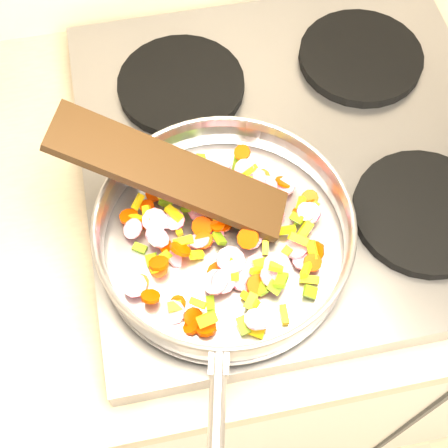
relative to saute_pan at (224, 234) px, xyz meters
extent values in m
cube|color=#939399|center=(0.13, 0.14, -0.07)|extent=(0.60, 0.60, 0.04)
cylinder|color=black|center=(-0.01, 0.00, -0.04)|extent=(0.19, 0.19, 0.02)
cylinder|color=black|center=(0.27, 0.00, -0.04)|extent=(0.19, 0.19, 0.02)
cylinder|color=black|center=(-0.01, 0.28, -0.04)|extent=(0.19, 0.19, 0.02)
cylinder|color=black|center=(0.27, 0.28, -0.04)|extent=(0.19, 0.19, 0.02)
cylinder|color=#9E9EA5|center=(0.00, 0.00, -0.03)|extent=(0.32, 0.32, 0.01)
torus|color=#9E9EA5|center=(0.00, 0.00, 0.00)|extent=(0.36, 0.36, 0.05)
torus|color=#9E9EA5|center=(0.00, 0.00, 0.02)|extent=(0.32, 0.32, 0.01)
cylinder|color=#9E9EA5|center=(-0.06, -0.24, 0.02)|extent=(0.06, 0.19, 0.02)
cube|color=#9E9EA5|center=(-0.04, -0.16, 0.01)|extent=(0.03, 0.03, 0.02)
cube|color=yellow|center=(0.05, 0.09, 0.00)|extent=(0.03, 0.02, 0.02)
cylinder|color=#DB3400|center=(-0.02, 0.02, -0.01)|extent=(0.03, 0.03, 0.02)
cube|color=#5B8C10|center=(-0.05, 0.10, -0.01)|extent=(0.02, 0.02, 0.02)
cube|color=yellow|center=(-0.04, -0.01, -0.02)|extent=(0.02, 0.01, 0.02)
cube|color=#5B8C10|center=(0.06, 0.07, -0.02)|extent=(0.02, 0.02, 0.01)
cylinder|color=#DB3400|center=(-0.05, 0.09, -0.02)|extent=(0.03, 0.03, 0.02)
cylinder|color=#E4165A|center=(0.11, 0.01, 0.00)|extent=(0.03, 0.03, 0.02)
cube|color=#5B8C10|center=(-0.03, 0.07, -0.01)|extent=(0.02, 0.03, 0.02)
cylinder|color=#E4165A|center=(-0.11, 0.04, -0.01)|extent=(0.03, 0.04, 0.02)
cylinder|color=#DB3400|center=(0.03, 0.05, -0.02)|extent=(0.03, 0.03, 0.02)
cylinder|color=#E4165A|center=(-0.08, 0.02, -0.01)|extent=(0.04, 0.05, 0.03)
cube|color=#5B8C10|center=(0.01, 0.11, -0.02)|extent=(0.02, 0.02, 0.02)
cylinder|color=#DB3400|center=(0.10, 0.02, -0.01)|extent=(0.03, 0.03, 0.02)
cylinder|color=#E4165A|center=(0.05, -0.06, -0.01)|extent=(0.03, 0.04, 0.03)
cylinder|color=#DB3400|center=(0.09, 0.07, -0.01)|extent=(0.03, 0.03, 0.02)
cylinder|color=#E4165A|center=(0.00, -0.03, -0.01)|extent=(0.05, 0.05, 0.01)
cube|color=yellow|center=(0.08, 0.00, -0.01)|extent=(0.02, 0.02, 0.02)
cube|color=#5B8C10|center=(-0.02, 0.12, -0.01)|extent=(0.02, 0.02, 0.01)
cube|color=#5B8C10|center=(-0.09, -0.01, -0.02)|extent=(0.02, 0.02, 0.02)
cube|color=yellow|center=(-0.01, 0.06, -0.02)|extent=(0.02, 0.03, 0.01)
cylinder|color=#E4165A|center=(-0.06, 0.04, -0.01)|extent=(0.04, 0.04, 0.01)
cube|color=#5B8C10|center=(-0.06, 0.07, -0.01)|extent=(0.02, 0.02, 0.01)
cube|color=yellow|center=(-0.06, 0.07, -0.01)|extent=(0.02, 0.01, 0.02)
cube|color=yellow|center=(0.05, -0.02, -0.02)|extent=(0.01, 0.02, 0.01)
cylinder|color=#DB3400|center=(0.03, 0.06, -0.01)|extent=(0.03, 0.03, 0.01)
cylinder|color=#E4165A|center=(0.09, 0.06, -0.01)|extent=(0.03, 0.03, 0.02)
cylinder|color=#DB3400|center=(0.00, 0.03, -0.02)|extent=(0.03, 0.03, 0.01)
cube|color=#5B8C10|center=(-0.11, 0.01, -0.02)|extent=(0.02, 0.02, 0.01)
cube|color=#5B8C10|center=(0.04, 0.11, -0.02)|extent=(0.02, 0.02, 0.01)
cube|color=#5B8C10|center=(0.04, -0.04, -0.02)|extent=(0.02, 0.01, 0.02)
cylinder|color=#E4165A|center=(-0.02, -0.06, -0.01)|extent=(0.04, 0.05, 0.02)
cylinder|color=#DB3400|center=(-0.06, -0.01, -0.01)|extent=(0.03, 0.03, 0.03)
cube|color=yellow|center=(-0.10, 0.08, -0.01)|extent=(0.02, 0.02, 0.02)
cylinder|color=#DB3400|center=(-0.03, 0.11, 0.00)|extent=(0.03, 0.03, 0.02)
cylinder|color=#E4165A|center=(-0.01, -0.06, -0.01)|extent=(0.04, 0.03, 0.03)
cube|color=#5B8C10|center=(0.01, -0.09, -0.01)|extent=(0.02, 0.02, 0.01)
cylinder|color=#DB3400|center=(0.03, -0.01, 0.00)|extent=(0.04, 0.04, 0.02)
cylinder|color=#DB3400|center=(0.12, 0.04, -0.02)|extent=(0.03, 0.02, 0.01)
cylinder|color=#E4165A|center=(-0.06, -0.01, -0.02)|extent=(0.03, 0.04, 0.03)
cube|color=#5B8C10|center=(0.05, -0.08, -0.01)|extent=(0.02, 0.02, 0.02)
cube|color=#5B8C10|center=(0.09, -0.09, -0.02)|extent=(0.02, 0.02, 0.01)
cube|color=yellow|center=(-0.09, -0.02, -0.02)|extent=(0.01, 0.02, 0.01)
cube|color=#5B8C10|center=(0.03, -0.07, -0.02)|extent=(0.02, 0.02, 0.01)
cylinder|color=#DB3400|center=(-0.04, -0.11, -0.02)|extent=(0.04, 0.03, 0.02)
cylinder|color=#E4165A|center=(-0.08, -0.08, -0.02)|extent=(0.04, 0.04, 0.02)
cylinder|color=#DB3400|center=(-0.06, -0.09, -0.02)|extent=(0.03, 0.02, 0.02)
cube|color=yellow|center=(0.00, 0.02, 0.00)|extent=(0.02, 0.02, 0.01)
cylinder|color=#DB3400|center=(-0.09, -0.02, -0.02)|extent=(0.03, 0.03, 0.01)
cylinder|color=#DB3400|center=(-0.10, -0.06, -0.01)|extent=(0.03, 0.03, 0.02)
cylinder|color=#E4165A|center=(0.03, -0.04, -0.02)|extent=(0.03, 0.03, 0.02)
cylinder|color=#E4165A|center=(0.07, 0.06, -0.01)|extent=(0.03, 0.04, 0.03)
cube|color=#5B8C10|center=(0.06, 0.00, -0.01)|extent=(0.02, 0.02, 0.01)
cylinder|color=#E4165A|center=(-0.02, 0.05, -0.01)|extent=(0.04, 0.04, 0.02)
cube|color=yellow|center=(-0.05, -0.08, -0.01)|extent=(0.02, 0.02, 0.01)
cylinder|color=#E4165A|center=(-0.08, 0.04, -0.01)|extent=(0.04, 0.04, 0.02)
cylinder|color=#DB3400|center=(-0.01, 0.03, -0.01)|extent=(0.03, 0.03, 0.02)
cube|color=yellow|center=(0.09, -0.07, -0.02)|extent=(0.03, 0.02, 0.01)
cube|color=#5B8C10|center=(0.07, 0.07, -0.02)|extent=(0.02, 0.03, 0.02)
cube|color=#5B8C10|center=(-0.03, 0.06, -0.02)|extent=(0.03, 0.02, 0.02)
cube|color=#5B8C10|center=(0.03, 0.07, -0.01)|extent=(0.03, 0.03, 0.01)
cylinder|color=#DB3400|center=(0.01, 0.08, -0.02)|extent=(0.02, 0.02, 0.01)
cylinder|color=#DB3400|center=(0.01, 0.07, -0.01)|extent=(0.03, 0.03, 0.02)
cube|color=yellow|center=(0.12, 0.02, -0.01)|extent=(0.02, 0.02, 0.01)
cylinder|color=#DB3400|center=(-0.08, -0.02, -0.01)|extent=(0.04, 0.03, 0.02)
cube|color=#5B8C10|center=(-0.03, 0.12, -0.02)|extent=(0.02, 0.02, 0.02)
cube|color=yellow|center=(0.09, -0.06, -0.01)|extent=(0.02, 0.02, 0.02)
cylinder|color=#DB3400|center=(0.04, 0.04, -0.02)|extent=(0.03, 0.03, 0.01)
cube|color=#5B8C10|center=(0.10, -0.04, -0.01)|extent=(0.01, 0.03, 0.02)
cylinder|color=#DB3400|center=(0.12, 0.04, -0.02)|extent=(0.03, 0.03, 0.02)
cylinder|color=#E4165A|center=(-0.05, 0.09, -0.01)|extent=(0.04, 0.05, 0.03)
cube|color=yellow|center=(0.00, -0.04, -0.01)|extent=(0.02, 0.02, 0.02)
cube|color=#5B8C10|center=(-0.07, -0.08, -0.02)|extent=(0.02, 0.01, 0.01)
cylinder|color=#E4165A|center=(0.08, -0.03, -0.02)|extent=(0.04, 0.04, 0.02)
cylinder|color=#DB3400|center=(0.06, 0.03, -0.02)|extent=(0.04, 0.04, 0.02)
cube|color=#5B8C10|center=(-0.02, 0.12, -0.02)|extent=(0.02, 0.02, 0.01)
cylinder|color=#E4165A|center=(0.06, 0.07, -0.01)|extent=(0.04, 0.04, 0.03)
cylinder|color=#DB3400|center=(0.03, -0.07, -0.02)|extent=(0.03, 0.03, 0.02)
cube|color=yellow|center=(0.03, -0.05, -0.02)|extent=(0.02, 0.02, 0.02)
cube|color=#5B8C10|center=(0.02, 0.09, -0.01)|extent=(0.03, 0.02, 0.01)
cube|color=yellow|center=(-0.01, -0.05, -0.01)|extent=(0.03, 0.02, 0.02)
cylinder|color=#E4165A|center=(0.05, 0.09, -0.01)|extent=(0.04, 0.04, 0.02)
cylinder|color=#E4165A|center=(-0.07, 0.04, -0.02)|extent=(0.04, 0.03, 0.03)
cylinder|color=#E4165A|center=(0.01, -0.11, -0.01)|extent=(0.04, 0.04, 0.01)
cylinder|color=#DB3400|center=(0.04, 0.06, -0.02)|extent=(0.04, 0.04, 0.01)
cylinder|color=#E4165A|center=(0.07, 0.02, -0.02)|extent=(0.04, 0.04, 0.02)
cylinder|color=#E4165A|center=(0.01, 0.10, -0.01)|extent=(0.05, 0.05, 0.01)
cube|color=yellow|center=(-0.10, 0.05, -0.02)|extent=(0.02, 0.02, 0.02)
cylinder|color=#DB3400|center=(-0.02, 0.00, -0.01)|extent=(0.03, 0.03, 0.01)
cube|color=#5B8C10|center=(-0.08, -0.01, -0.01)|extent=(0.02, 0.02, 0.01)
cylinder|color=#DB3400|center=(-0.07, -0.07, -0.02)|extent=(0.03, 0.02, 0.02)
cylinder|color=#E4165A|center=(0.03, -0.01, -0.01)|extent=(0.04, 0.04, 0.03)
cylinder|color=#DB3400|center=(0.00, 0.02, -0.01)|extent=(0.02, 0.02, 0.01)
cylinder|color=#E4165A|center=(0.02, 0.06, -0.01)|extent=(0.04, 0.04, 0.00)
cylinder|color=#DB3400|center=(0.11, -0.03, -0.02)|extent=(0.03, 0.03, 0.02)
cube|color=#5B8C10|center=(0.05, -0.05, -0.01)|extent=(0.02, 0.02, 0.01)
cylinder|color=#E4165A|center=(-0.12, -0.04, -0.01)|extent=(0.04, 0.04, 0.01)
cube|color=#5B8C10|center=(0.04, 0.07, -0.01)|extent=(0.03, 0.02, 0.01)
cube|color=yellow|center=(-0.05, 0.00, -0.01)|extent=(0.03, 0.01, 0.01)
cylinder|color=#DB3400|center=(-0.11, -0.03, -0.02)|extent=(0.03, 0.03, 0.01)
cube|color=yellow|center=(0.06, 0.05, -0.01)|extent=(0.02, 0.03, 0.01)
cube|color=#5B8C10|center=(0.07, -0.04, -0.01)|extent=(0.02, 0.02, 0.01)
cylinder|color=#DB3400|center=(-0.07, 0.09, -0.02)|extent=(0.03, 0.03, 0.01)
cylinder|color=#E4165A|center=(-0.03, 0.00, -0.01)|extent=(0.03, 0.03, 0.01)
cylinder|color=#DB3400|center=(-0.09, 0.05, -0.02)|extent=(0.03, 0.03, 0.02)
cube|color=yellow|center=(-0.09, 0.05, -0.01)|extent=(0.01, 0.02, 0.01)
cylinder|color=#DB3400|center=(0.05, 0.12, -0.01)|extent=(0.03, 0.03, 0.01)
cylinder|color=#DB3400|center=(-0.02, -0.04, -0.02)|extent=(0.03, 0.03, 0.01)
cube|color=#5B8C10|center=(0.05, -0.07, 0.00)|extent=(0.02, 0.03, 0.02)
cylinder|color=#DB3400|center=(-0.03, 0.07, -0.02)|extent=(0.03, 0.03, 0.02)
cube|color=yellow|center=(0.01, -0.12, -0.02)|extent=(0.03, 0.02, 0.01)
cylinder|color=#E4165A|center=(0.06, -0.05, -0.01)|extent=(0.04, 0.04, 0.02)
cube|color=#5B8C10|center=(-0.01, 0.12, -0.01)|extent=(0.01, 0.02, 0.01)
cube|color=yellow|center=(0.05, -0.11, -0.02)|extent=(0.01, 0.02, 0.01)
cube|color=yellow|center=(-0.05, 0.03, -0.02)|extent=(0.01, 0.03, 0.01)
cube|color=yellow|center=(-0.06, 0.04, -0.01)|extent=(0.02, 0.02, 0.01)
cylinder|color=#DB3400|center=(0.11, -0.04, -0.02)|extent=(0.04, 0.04, 0.02)
cube|color=#5B8C10|center=(0.00, -0.11, -0.01)|extent=(0.02, 0.02, 0.01)
cube|color=#5B8C10|center=(0.09, 0.01, -0.01)|extent=(0.02, 0.02, 0.01)
cylinder|color=#E4165A|center=(0.02, -0.12, -0.01)|extent=(0.04, 0.03, 0.03)
cylinder|color=#DB3400|center=(-0.06, -0.10, -0.02)|extent=(0.02, 0.02, 0.02)
cylinder|color=#E4165A|center=(0.11, 0.01, -0.01)|extent=(0.04, 0.04, 0.02)
cube|color=#5B8C10|center=(0.10, 0.01, -0.02)|extent=(0.03, 0.01, 0.01)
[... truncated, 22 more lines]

